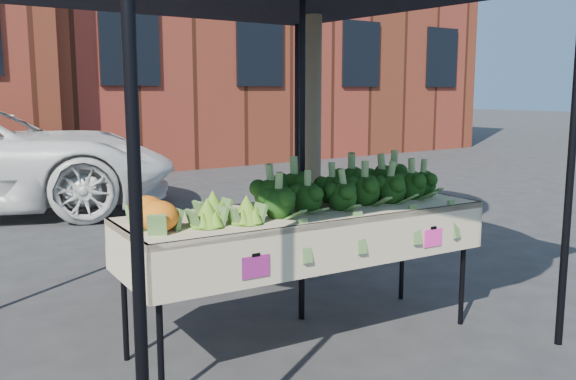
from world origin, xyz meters
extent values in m
plane|color=#272729|center=(0.00, 0.00, 0.00)|extent=(90.00, 90.00, 0.00)
cube|color=beige|center=(0.19, -0.08, 0.45)|extent=(2.46, 1.00, 0.90)
cube|color=#F22D8C|center=(-0.39, -0.49, 0.70)|extent=(0.17, 0.01, 0.12)
cube|color=#F82FA4|center=(0.93, -0.49, 0.70)|extent=(0.17, 0.01, 0.12)
ellipsoid|color=black|center=(0.55, -0.06, 1.04)|extent=(1.56, 0.59, 0.28)
ellipsoid|color=#77AF35|center=(-0.47, -0.10, 1.01)|extent=(0.44, 0.48, 0.21)
ellipsoid|color=orange|center=(-0.84, -0.02, 1.00)|extent=(0.24, 0.44, 0.19)
camera|label=1|loc=(-2.24, -3.24, 1.66)|focal=38.96mm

